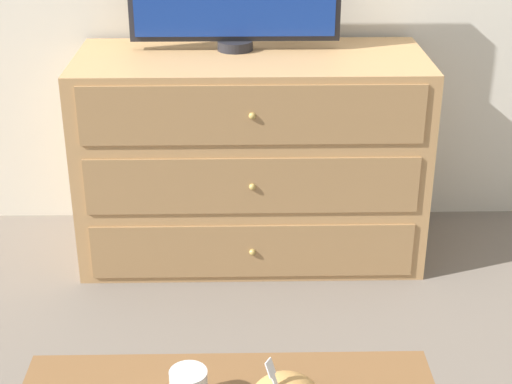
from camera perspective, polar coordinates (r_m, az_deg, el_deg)
ground_plane at (r=3.47m, az=-2.27°, el=-1.59°), size 12.00×12.00×0.00m
dresser at (r=3.03m, az=-0.35°, el=2.58°), size 1.29×0.57×0.80m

